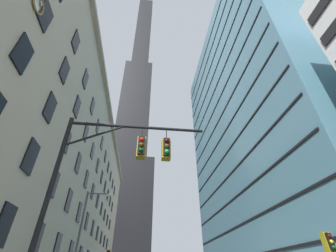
# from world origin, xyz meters

# --- Properties ---
(station_building) EXTENTS (12.85, 71.41, 28.92)m
(station_building) POSITION_xyz_m (-17.09, 29.70, 14.43)
(station_building) COLOR #BCAF93
(station_building) RESTS_ON ground
(dark_skyscraper) EXTENTS (24.09, 24.09, 229.77)m
(dark_skyscraper) POSITION_xyz_m (-11.09, 96.61, 67.47)
(dark_skyscraper) COLOR black
(dark_skyscraper) RESTS_ON ground
(glass_office_midrise) EXTENTS (19.86, 42.32, 56.24)m
(glass_office_midrise) POSITION_xyz_m (20.88, 28.40, 28.12)
(glass_office_midrise) COLOR teal
(glass_office_midrise) RESTS_ON ground
(traffic_signal_mast) EXTENTS (6.55, 0.63, 7.70)m
(traffic_signal_mast) POSITION_xyz_m (-4.59, 2.87, 5.58)
(traffic_signal_mast) COLOR black
(traffic_signal_mast) RESTS_ON sidewalk_left
(traffic_light_near_right) EXTENTS (0.40, 0.63, 3.61)m
(traffic_light_near_right) POSITION_xyz_m (7.24, 6.77, 3.03)
(traffic_light_near_right) COLOR black
(traffic_light_near_right) RESTS_ON sidewalk_right
(street_lamppost) EXTENTS (2.25, 0.32, 7.75)m
(street_lamppost) POSITION_xyz_m (-7.92, 13.97, 4.75)
(street_lamppost) COLOR #47474C
(street_lamppost) RESTS_ON sidewalk_left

